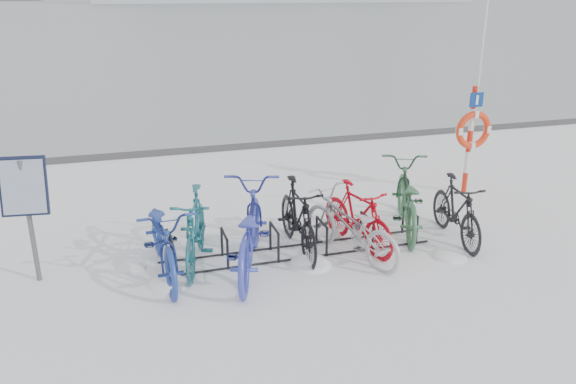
% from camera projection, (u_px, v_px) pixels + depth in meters
% --- Properties ---
extents(ground, '(900.00, 900.00, 0.00)m').
position_uv_depth(ground, '(298.00, 253.00, 8.21)').
color(ground, white).
rests_on(ground, ground).
extents(ice_sheet, '(400.00, 298.00, 0.02)m').
position_uv_depth(ice_sheet, '(121.00, 6.00, 148.00)').
color(ice_sheet, '#97A2AA').
rests_on(ice_sheet, ground).
extents(quay_edge, '(400.00, 0.25, 0.10)m').
position_uv_depth(quay_edge, '(224.00, 148.00, 13.51)').
color(quay_edge, '#3F3F42').
rests_on(quay_edge, ground).
extents(bike_rack, '(4.00, 0.48, 0.46)m').
position_uv_depth(bike_rack, '(298.00, 241.00, 8.15)').
color(bike_rack, black).
rests_on(bike_rack, ground).
extents(info_board, '(0.59, 0.29, 1.70)m').
position_uv_depth(info_board, '(25.00, 194.00, 7.01)').
color(info_board, '#595B5E').
rests_on(info_board, ground).
extents(lifebuoy_station, '(0.71, 0.22, 3.66)m').
position_uv_depth(lifebuoy_station, '(473.00, 130.00, 10.19)').
color(lifebuoy_station, red).
rests_on(lifebuoy_station, ground).
extents(bike_0, '(0.83, 2.11, 1.09)m').
position_uv_depth(bike_0, '(163.00, 235.00, 7.47)').
color(bike_0, navy).
rests_on(bike_0, ground).
extents(bike_1, '(0.95, 1.87, 1.08)m').
position_uv_depth(bike_1, '(195.00, 227.00, 7.75)').
color(bike_1, '#1A5D68').
rests_on(bike_1, ground).
extents(bike_2, '(1.47, 2.40, 1.19)m').
position_uv_depth(bike_2, '(248.00, 228.00, 7.58)').
color(bike_2, '#3640B1').
rests_on(bike_2, ground).
extents(bike_3, '(0.55, 1.81, 1.08)m').
position_uv_depth(bike_3, '(298.00, 216.00, 8.13)').
color(bike_3, black).
rests_on(bike_3, ground).
extents(bike_4, '(1.31, 1.98, 0.98)m').
position_uv_depth(bike_4, '(350.00, 224.00, 7.95)').
color(bike_4, '#ABACB3').
rests_on(bike_4, ground).
extents(bike_5, '(0.86, 1.72, 0.99)m').
position_uv_depth(bike_5, '(357.00, 214.00, 8.29)').
color(bike_5, '#B90614').
rests_on(bike_5, ground).
extents(bike_6, '(1.47, 2.25, 1.11)m').
position_uv_depth(bike_6, '(406.00, 196.00, 8.87)').
color(bike_6, '#326340').
rests_on(bike_6, ground).
extents(bike_7, '(0.69, 1.72, 1.00)m').
position_uv_depth(bike_7, '(457.00, 208.00, 8.52)').
color(bike_7, black).
rests_on(bike_7, ground).
extents(snow_drifts, '(4.81, 2.08, 0.21)m').
position_uv_depth(snow_drifts, '(307.00, 255.00, 8.13)').
color(snow_drifts, white).
rests_on(snow_drifts, ground).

